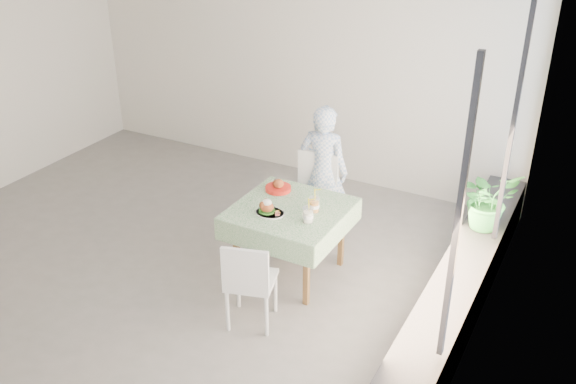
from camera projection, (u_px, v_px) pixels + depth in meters
The scene contains 14 objects.
floor at pixel (184, 254), 6.77m from camera, with size 6.00×6.00×0.00m, color #64625F.
wall_back at pixel (294, 67), 8.11m from camera, with size 6.00×0.02×2.80m, color silver.
wall_right at pixel (491, 198), 4.89m from camera, with size 0.02×5.00×2.80m, color silver.
window_pane at pixel (492, 168), 4.79m from camera, with size 0.01×4.80×2.18m, color #D1E0F9.
window_ledge at pixel (448, 312), 5.49m from camera, with size 0.40×4.80×0.50m, color black.
cafe_table at pixel (290, 233), 6.26m from camera, with size 1.06×1.06×0.74m.
chair_far at pixel (311, 215), 6.92m from camera, with size 0.48×0.48×0.96m.
chair_near at pixel (251, 297), 5.66m from camera, with size 0.50×0.50×0.86m.
diner at pixel (323, 171), 6.87m from camera, with size 0.54×0.36×1.49m, color #80A2CE.
main_dish at pixel (268, 209), 6.01m from camera, with size 0.28×0.28×0.15m.
juice_cup_orange at pixel (314, 205), 6.04m from camera, with size 0.10×0.10×0.29m.
juice_cup_lemonade at pixel (308, 215), 5.87m from camera, with size 0.10×0.10×0.29m.
second_dish at pixel (278, 187), 6.45m from camera, with size 0.26×0.26×0.12m.
potted_plant at pixel (488, 199), 6.16m from camera, with size 0.55×0.47×0.61m, color #256F2B.
Camera 1 is at (3.66, -4.55, 3.66)m, focal length 40.00 mm.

